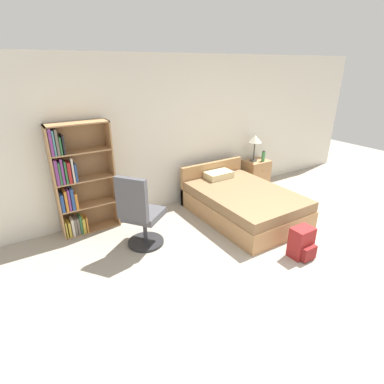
# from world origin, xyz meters

# --- Properties ---
(ground_plane) EXTENTS (14.00, 14.00, 0.00)m
(ground_plane) POSITION_xyz_m (0.00, 0.00, 0.00)
(ground_plane) COLOR #A39989
(wall_back) EXTENTS (9.00, 0.06, 2.60)m
(wall_back) POSITION_xyz_m (0.00, 3.23, 1.30)
(wall_back) COLOR silver
(wall_back) RESTS_ON ground_plane
(bookshelf) EXTENTS (0.86, 0.28, 1.69)m
(bookshelf) POSITION_xyz_m (-1.88, 3.02, 0.82)
(bookshelf) COLOR #AD7F51
(bookshelf) RESTS_ON ground_plane
(bed) EXTENTS (1.35, 1.94, 0.74)m
(bed) POSITION_xyz_m (0.56, 2.12, 0.25)
(bed) COLOR #AD7F51
(bed) RESTS_ON ground_plane
(office_chair) EXTENTS (0.72, 0.71, 1.12)m
(office_chair) POSITION_xyz_m (-1.29, 2.11, 0.51)
(office_chair) COLOR #232326
(office_chair) RESTS_ON ground_plane
(nightstand) EXTENTS (0.51, 0.41, 0.59)m
(nightstand) POSITION_xyz_m (1.67, 2.95, 0.30)
(nightstand) COLOR #AD7F51
(nightstand) RESTS_ON ground_plane
(table_lamp) EXTENTS (0.27, 0.27, 0.53)m
(table_lamp) POSITION_xyz_m (1.60, 2.98, 1.03)
(table_lamp) COLOR #333333
(table_lamp) RESTS_ON nightstand
(water_bottle) EXTENTS (0.07, 0.07, 0.22)m
(water_bottle) POSITION_xyz_m (1.75, 2.85, 0.70)
(water_bottle) COLOR #3F8C4C
(water_bottle) RESTS_ON nightstand
(backpack_red) EXTENTS (0.30, 0.29, 0.43)m
(backpack_red) POSITION_xyz_m (0.46, 0.75, 0.20)
(backpack_red) COLOR maroon
(backpack_red) RESTS_ON ground_plane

